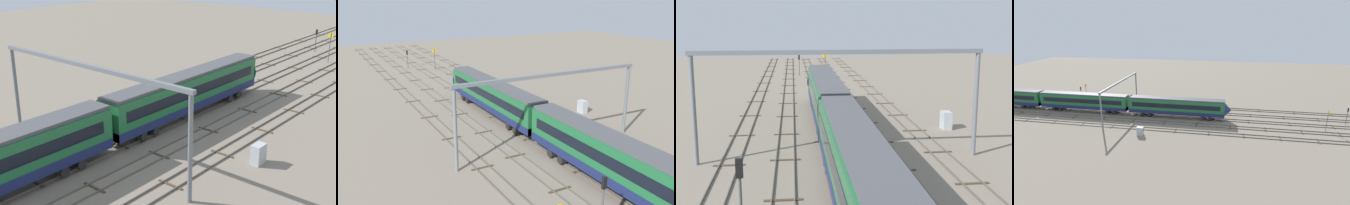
# 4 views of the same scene
# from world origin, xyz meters

# --- Properties ---
(ground_plane) EXTENTS (186.20, 186.20, 0.00)m
(ground_plane) POSITION_xyz_m (0.00, 0.00, 0.00)
(ground_plane) COLOR gray
(track_near_foreground) EXTENTS (170.20, 2.40, 0.16)m
(track_near_foreground) POSITION_xyz_m (0.00, -8.54, 0.07)
(track_near_foreground) COLOR #59544C
(track_near_foreground) RESTS_ON ground
(track_second_near) EXTENTS (170.20, 2.40, 0.16)m
(track_second_near) POSITION_xyz_m (-0.00, -4.27, 0.07)
(track_second_near) COLOR #59544C
(track_second_near) RESTS_ON ground
(track_with_train) EXTENTS (170.20, 2.40, 0.16)m
(track_with_train) POSITION_xyz_m (-0.00, 0.00, 0.07)
(track_with_train) COLOR #59544C
(track_with_train) RESTS_ON ground
(track_second_far) EXTENTS (170.20, 2.40, 0.16)m
(track_second_far) POSITION_xyz_m (0.00, 4.27, 0.07)
(track_second_far) COLOR #59544C
(track_second_far) RESTS_ON ground
(track_far_background) EXTENTS (170.20, 2.40, 0.16)m
(track_far_background) POSITION_xyz_m (-0.00, 8.54, 0.07)
(track_far_background) COLOR #59544C
(track_far_background) RESTS_ON ground
(overhead_gantry) EXTENTS (0.40, 22.86, 8.80)m
(overhead_gantry) POSITION_xyz_m (-8.39, -0.08, 6.84)
(overhead_gantry) COLOR slate
(overhead_gantry) RESTS_ON ground
(speed_sign_near_foreground) EXTENTS (0.14, 0.90, 4.84)m
(speed_sign_near_foreground) POSITION_xyz_m (40.21, -2.44, 3.14)
(speed_sign_near_foreground) COLOR #4C4C51
(speed_sign_near_foreground) RESTS_ON ground
(signal_light_trackside_approach) EXTENTS (0.31, 0.32, 5.06)m
(signal_light_trackside_approach) POSITION_xyz_m (-23.29, 5.97, 3.28)
(signal_light_trackside_approach) COLOR #4C4C51
(signal_light_trackside_approach) RESTS_ON ground
(signal_light_trackside_departure) EXTENTS (0.31, 0.32, 4.06)m
(signal_light_trackside_departure) POSITION_xyz_m (45.98, 2.27, 2.68)
(signal_light_trackside_departure) COLOR #4C4C51
(signal_light_trackside_departure) RESTS_ON ground
(relay_cabinet) EXTENTS (1.40, 0.89, 1.81)m
(relay_cabinet) POSITION_xyz_m (0.49, -11.94, 0.91)
(relay_cabinet) COLOR #B2B7BC
(relay_cabinet) RESTS_ON ground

